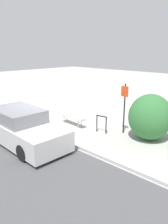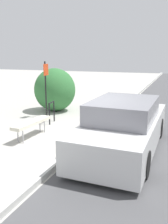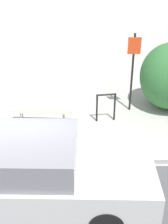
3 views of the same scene
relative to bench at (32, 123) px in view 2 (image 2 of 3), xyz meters
The scene contains 7 objects.
ground_plane 1.76m from the bench, 96.49° to the right, with size 60.00×60.00×0.00m, color #ADAAA3.
curb 1.75m from the bench, 96.49° to the right, with size 60.00×0.20×0.13m.
bench is the anchor object (origin of this frame).
bike_rack 1.75m from the bench, ahead, with size 0.55×0.13×0.83m.
sign_post 2.81m from the bench, 19.49° to the left, with size 0.36×0.08×2.30m.
shrub_hedge 3.88m from the bench, 16.66° to the left, with size 1.81×1.91×1.97m.
parked_car_near 2.95m from the bench, 89.76° to the right, with size 4.73×1.82×1.42m.
Camera 2 is at (-6.26, -2.59, 2.57)m, focal length 40.00 mm.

